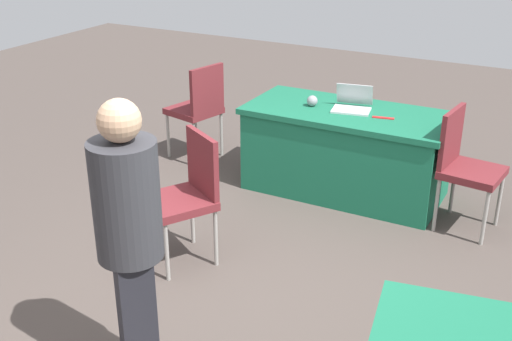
# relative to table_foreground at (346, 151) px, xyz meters

# --- Properties ---
(ground_plane) EXTENTS (14.40, 14.40, 0.00)m
(ground_plane) POSITION_rel_table_foreground_xyz_m (-0.08, 1.97, -0.38)
(ground_plane) COLOR #4C423D
(table_foreground) EXTENTS (1.76, 0.83, 0.76)m
(table_foreground) POSITION_rel_table_foreground_xyz_m (0.00, 0.00, 0.00)
(table_foreground) COLOR #196647
(table_foreground) RESTS_ON ground
(chair_near_front) EXTENTS (0.53, 0.53, 0.97)m
(chair_near_front) POSITION_rel_table_foreground_xyz_m (1.57, -0.05, 0.18)
(chair_near_front) COLOR #9E9993
(chair_near_front) RESTS_ON ground
(chair_tucked_left) EXTENTS (0.60, 0.60, 0.96)m
(chair_tucked_left) POSITION_rel_table_foreground_xyz_m (0.59, 1.62, 0.17)
(chair_tucked_left) COLOR #9E9993
(chair_tucked_left) RESTS_ON ground
(chair_tucked_right) EXTENTS (0.49, 0.49, 0.97)m
(chair_tucked_right) POSITION_rel_table_foreground_xyz_m (-1.04, 0.19, 0.17)
(chair_tucked_right) COLOR #9E9993
(chair_tucked_right) RESTS_ON ground
(person_attendee_standing) EXTENTS (0.48, 0.48, 1.62)m
(person_attendee_standing) POSITION_rel_table_foreground_xyz_m (0.13, 2.81, 0.52)
(person_attendee_standing) COLOR #26262D
(person_attendee_standing) RESTS_ON ground
(laptop_silver) EXTENTS (0.37, 0.35, 0.21)m
(laptop_silver) POSITION_rel_table_foreground_xyz_m (-0.02, -0.04, 0.42)
(laptop_silver) COLOR silver
(laptop_silver) RESTS_ON table_foreground
(yarn_ball) EXTENTS (0.09, 0.09, 0.09)m
(yarn_ball) POSITION_rel_table_foreground_xyz_m (0.32, 0.03, 0.43)
(yarn_ball) COLOR gray
(yarn_ball) RESTS_ON table_foreground
(scissors_red) EXTENTS (0.18, 0.07, 0.01)m
(scissors_red) POSITION_rel_table_foreground_xyz_m (-0.33, 0.06, 0.38)
(scissors_red) COLOR red
(scissors_red) RESTS_ON table_foreground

